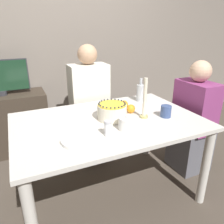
{
  "coord_description": "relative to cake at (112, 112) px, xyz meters",
  "views": [
    {
      "loc": [
        -0.64,
        -1.46,
        1.42
      ],
      "look_at": [
        0.03,
        0.01,
        0.78
      ],
      "focal_mm": 35.0,
      "sensor_mm": 36.0,
      "label": 1
    }
  ],
  "objects": [
    {
      "name": "wall_behind",
      "position": [
        -0.03,
        1.39,
        0.52
      ],
      "size": [
        8.0,
        0.05,
        2.6
      ],
      "color": "slate",
      "rests_on": "ground_plane"
    },
    {
      "name": "ground_plane",
      "position": [
        -0.03,
        -0.01,
        -0.78
      ],
      "size": [
        12.0,
        12.0,
        0.0
      ],
      "primitive_type": "plane",
      "color": "#4C4238"
    },
    {
      "name": "dining_table",
      "position": [
        -0.03,
        -0.01,
        -0.17
      ],
      "size": [
        1.47,
        0.97,
        0.72
      ],
      "color": "beige",
      "rests_on": "ground_plane"
    },
    {
      "name": "person_man_blue_shirt",
      "position": [
        0.04,
        0.67,
        -0.24
      ],
      "size": [
        0.4,
        0.34,
        1.26
      ],
      "rotation": [
        0.0,
        0.0,
        3.14
      ],
      "color": "#595960",
      "rests_on": "ground_plane"
    },
    {
      "name": "cup",
      "position": [
        0.42,
        -0.14,
        -0.02
      ],
      "size": [
        0.09,
        0.09,
        0.1
      ],
      "color": "#384C7F",
      "rests_on": "dining_table"
    },
    {
      "name": "cake",
      "position": [
        0.0,
        0.0,
        0.0
      ],
      "size": [
        0.24,
        0.24,
        0.14
      ],
      "color": "#EFE5CC",
      "rests_on": "dining_table"
    },
    {
      "name": "sugar_shaker",
      "position": [
        -0.15,
        -0.25,
        -0.01
      ],
      "size": [
        0.05,
        0.05,
        0.11
      ],
      "color": "white",
      "rests_on": "dining_table"
    },
    {
      "name": "candle",
      "position": [
        0.25,
        -0.08,
        0.07
      ],
      "size": [
        0.06,
        0.06,
        0.33
      ],
      "color": "tan",
      "rests_on": "dining_table"
    },
    {
      "name": "orange_fruit_1",
      "position": [
        0.19,
        0.16,
        -0.02
      ],
      "size": [
        0.08,
        0.08,
        0.08
      ],
      "color": "orange",
      "rests_on": "dining_table"
    },
    {
      "name": "sugar_bowl",
      "position": [
        0.02,
        -0.22,
        -0.02
      ],
      "size": [
        0.12,
        0.12,
        0.12
      ],
      "color": "white",
      "rests_on": "dining_table"
    },
    {
      "name": "person_woman_floral",
      "position": [
        0.9,
        0.01,
        -0.3
      ],
      "size": [
        0.34,
        0.4,
        1.13
      ],
      "rotation": [
        0.0,
        0.0,
        1.57
      ],
      "color": "#595960",
      "rests_on": "ground_plane"
    },
    {
      "name": "side_cabinet",
      "position": [
        -0.81,
        1.14,
        -0.43
      ],
      "size": [
        0.89,
        0.41,
        0.71
      ],
      "color": "#382D23",
      "rests_on": "ground_plane"
    },
    {
      "name": "plate_stack",
      "position": [
        -0.35,
        -0.25,
        -0.05
      ],
      "size": [
        0.23,
        0.23,
        0.02
      ],
      "color": "white",
      "rests_on": "dining_table"
    },
    {
      "name": "orange_fruit_0",
      "position": [
        0.2,
        0.05,
        -0.03
      ],
      "size": [
        0.07,
        0.07,
        0.07
      ],
      "color": "orange",
      "rests_on": "dining_table"
    },
    {
      "name": "bottle",
      "position": [
        0.44,
        0.29,
        0.03
      ],
      "size": [
        0.08,
        0.08,
        0.23
      ],
      "color": "#B2B7BC",
      "rests_on": "dining_table"
    }
  ]
}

